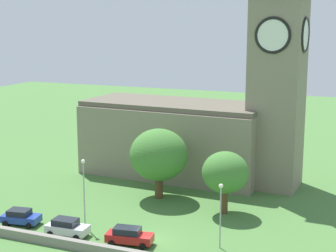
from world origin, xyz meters
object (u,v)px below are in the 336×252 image
church (203,121)px  car_white (67,227)px  tree_riverside_east (159,155)px  car_blue (21,217)px  tree_riverside_west (225,173)px  streetlamp_west_mid (84,183)px  streetlamp_central (221,205)px  car_red (129,236)px

church → car_white: size_ratio=6.93×
car_white → tree_riverside_east: size_ratio=0.51×
car_white → car_blue: bearing=173.3°
church → tree_riverside_west: 15.12m
tree_riverside_east → car_blue: bearing=-127.0°
streetlamp_west_mid → streetlamp_central: 15.04m
car_red → tree_riverside_east: tree_riverside_east is taller
streetlamp_west_mid → car_white: bearing=-102.0°
car_red → streetlamp_central: size_ratio=0.74×
tree_riverside_west → church: bearing=118.9°
streetlamp_central → church: bearing=112.9°
streetlamp_west_mid → tree_riverside_east: 12.55m
tree_riverside_west → car_blue: bearing=-149.1°
tree_riverside_east → streetlamp_central: bearing=-45.2°
car_red → tree_riverside_east: size_ratio=0.55×
car_blue → streetlamp_west_mid: bearing=15.0°
tree_riverside_west → car_white: bearing=-136.6°
streetlamp_west_mid → church: bearing=76.3°
car_white → streetlamp_central: size_ratio=0.69×
car_red → church: bearing=91.9°
car_red → tree_riverside_west: (6.30, 12.11, 3.98)m
car_red → tree_riverside_west: size_ratio=0.67×
church → tree_riverside_west: church is taller
car_white → car_red: size_ratio=0.93×
car_white → car_red: (6.95, 0.44, -0.01)m
car_white → streetlamp_central: bearing=11.2°
streetlamp_west_mid → car_red: bearing=-19.0°
car_blue → car_red: size_ratio=0.89×
church → car_blue: size_ratio=7.24×
streetlamp_west_mid → tree_riverside_east: size_ratio=0.86×
car_white → tree_riverside_east: 15.92m
church → streetlamp_west_mid: bearing=-103.7°
church → streetlamp_west_mid: size_ratio=4.16×
car_red → streetlamp_west_mid: streetlamp_west_mid is taller
church → car_blue: 28.66m
car_white → tree_riverside_west: bearing=43.4°
car_red → streetlamp_central: (8.63, 2.64, 3.53)m
church → car_white: church is taller
church → car_red: 26.07m
car_red → streetlamp_central: streetlamp_central is taller
car_blue → tree_riverside_west: 23.31m
car_white → streetlamp_west_mid: (0.56, 2.64, 4.10)m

